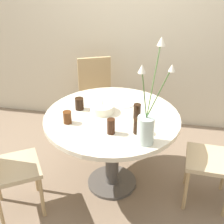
% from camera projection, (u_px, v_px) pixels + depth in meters
% --- Properties ---
extents(ground_plane, '(16.00, 16.00, 0.00)m').
position_uv_depth(ground_plane, '(112.00, 183.00, 3.08)').
color(ground_plane, '#7A6651').
extents(wall_back, '(8.00, 0.05, 2.60)m').
position_uv_depth(wall_back, '(132.00, 20.00, 3.54)').
color(wall_back, beige).
rests_on(wall_back, ground_plane).
extents(dining_table, '(1.18, 1.18, 0.77)m').
position_uv_depth(dining_table, '(112.00, 130.00, 2.77)').
color(dining_table, beige).
rests_on(dining_table, ground_plane).
extents(chair_near_front, '(0.52, 0.52, 0.93)m').
position_uv_depth(chair_near_front, '(96.00, 93.00, 3.63)').
color(chair_near_front, tan).
rests_on(chair_near_front, ground_plane).
extents(chair_right_flank, '(0.55, 0.55, 0.93)m').
position_uv_depth(chair_right_flank, '(3.00, 162.00, 2.52)').
color(chair_right_flank, tan).
rests_on(chair_right_flank, ground_plane).
extents(chair_left_flank, '(0.42, 0.42, 0.93)m').
position_uv_depth(chair_left_flank, '(221.00, 154.00, 2.62)').
color(chair_left_flank, tan).
rests_on(chair_left_flank, ground_plane).
extents(birthday_cake, '(0.21, 0.21, 0.12)m').
position_uv_depth(birthday_cake, '(102.00, 108.00, 2.75)').
color(birthday_cake, white).
rests_on(birthday_cake, dining_table).
extents(flower_vase, '(0.23, 0.38, 0.76)m').
position_uv_depth(flower_vase, '(147.00, 121.00, 2.27)').
color(flower_vase, '#B2C6C1').
rests_on(flower_vase, dining_table).
extents(side_plate, '(0.17, 0.17, 0.01)m').
position_uv_depth(side_plate, '(125.00, 104.00, 2.89)').
color(side_plate, white).
rests_on(side_plate, dining_table).
extents(drink_glass_0, '(0.06, 0.06, 0.13)m').
position_uv_depth(drink_glass_0, '(137.00, 111.00, 2.64)').
color(drink_glass_0, black).
rests_on(drink_glass_0, dining_table).
extents(drink_glass_1, '(0.08, 0.08, 0.12)m').
position_uv_depth(drink_glass_1, '(138.00, 126.00, 2.45)').
color(drink_glass_1, black).
rests_on(drink_glass_1, dining_table).
extents(drink_glass_2, '(0.07, 0.07, 0.10)m').
position_uv_depth(drink_glass_2, '(67.00, 117.00, 2.58)').
color(drink_glass_2, '#51280F').
rests_on(drink_glass_2, dining_table).
extents(drink_glass_3, '(0.06, 0.06, 0.13)m').
position_uv_depth(drink_glass_3, '(111.00, 126.00, 2.44)').
color(drink_glass_3, '#33190C').
rests_on(drink_glass_3, dining_table).
extents(drink_glass_4, '(0.08, 0.08, 0.11)m').
position_uv_depth(drink_glass_4, '(79.00, 104.00, 2.79)').
color(drink_glass_4, black).
rests_on(drink_glass_4, dining_table).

